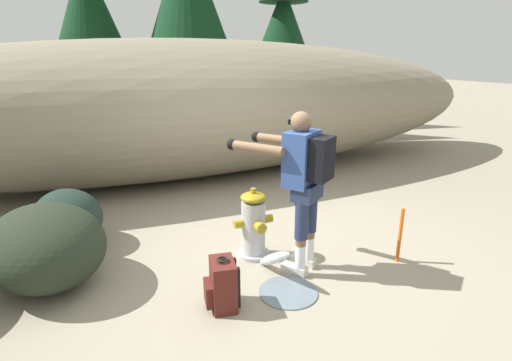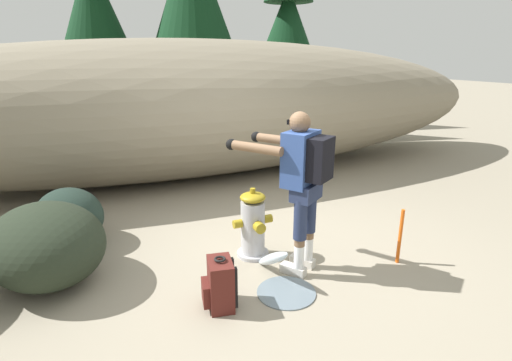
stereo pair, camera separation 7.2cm
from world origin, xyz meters
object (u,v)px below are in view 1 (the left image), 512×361
Objects in this scene: fire_hydrant at (253,225)px; boulder_small at (68,218)px; spare_backpack at (222,285)px; boulder_mid at (46,246)px; survey_stake at (400,235)px; utility_worker at (301,174)px.

fire_hydrant reaches higher than boulder_small.
boulder_mid is at bearing -26.76° from spare_backpack.
spare_backpack is 1.96m from survey_stake.
boulder_mid is at bearing -102.27° from boulder_small.
fire_hydrant reaches higher than spare_backpack.
utility_worker reaches higher than survey_stake.
boulder_small is at bearing 149.13° from survey_stake.
boulder_mid is 1.45× the size of boulder_small.
utility_worker is 1.30× the size of boulder_mid.
utility_worker is at bearing -56.47° from fire_hydrant.
utility_worker is 3.42× the size of spare_backpack.
spare_backpack is 1.73m from boulder_mid.
spare_backpack is (-0.92, -0.28, -0.80)m from utility_worker.
survey_stake is at bearing -139.44° from utility_worker.
utility_worker is 1.89× the size of boulder_small.
boulder_small is (0.18, 0.82, -0.06)m from boulder_mid.
boulder_small is 3.67m from survey_stake.
fire_hydrant reaches higher than survey_stake.
utility_worker reaches higher than boulder_mid.
spare_backpack is at bearing 179.38° from survey_stake.
boulder_mid is at bearing 171.03° from fire_hydrant.
boulder_mid reaches higher than spare_backpack.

